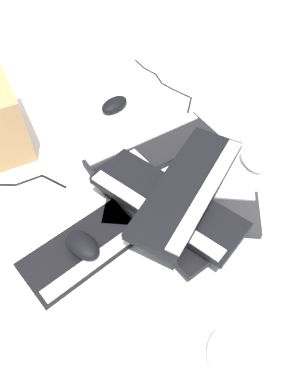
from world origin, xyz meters
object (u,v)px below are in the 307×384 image
at_px(keyboard_1, 182,208).
at_px(keyboard_5, 189,187).
at_px(keyboard_3, 158,206).
at_px(keyboard_0, 102,237).
at_px(keyboard_2, 153,150).
at_px(mouse_2, 114,104).
at_px(mouse_0, 82,245).
at_px(mouse_1, 222,353).
at_px(mouse_3, 253,160).
at_px(keyboard_4, 166,203).

distance_m(keyboard_1, keyboard_5, 0.09).
bearing_deg(keyboard_3, keyboard_0, -11.68).
xyz_separation_m(keyboard_2, mouse_2, (-0.04, -0.26, 0.01)).
bearing_deg(keyboard_5, mouse_0, -12.41).
bearing_deg(keyboard_3, keyboard_2, -126.88).
height_order(mouse_1, mouse_2, same).
bearing_deg(keyboard_2, mouse_3, 130.44).
relative_size(keyboard_2, keyboard_3, 1.02).
height_order(mouse_0, mouse_1, mouse_0).
distance_m(keyboard_2, mouse_3, 0.32).
bearing_deg(keyboard_5, mouse_1, 57.53).
xyz_separation_m(keyboard_3, mouse_0, (0.23, -0.03, 0.01)).
height_order(keyboard_0, keyboard_3, keyboard_3).
xyz_separation_m(keyboard_4, mouse_0, (0.24, -0.05, -0.02)).
distance_m(keyboard_3, mouse_0, 0.23).
bearing_deg(mouse_0, mouse_3, 76.13).
xyz_separation_m(keyboard_2, mouse_0, (0.38, 0.17, 0.04)).
height_order(keyboard_3, keyboard_4, keyboard_4).
bearing_deg(mouse_0, keyboard_5, 70.67).
bearing_deg(mouse_1, keyboard_2, 23.07).
bearing_deg(mouse_3, mouse_1, 144.17).
distance_m(keyboard_5, mouse_2, 0.53).
bearing_deg(keyboard_4, mouse_3, 176.60).
distance_m(keyboard_3, mouse_1, 0.41).
height_order(keyboard_5, mouse_2, keyboard_5).
bearing_deg(mouse_0, keyboard_4, 71.08).
bearing_deg(keyboard_2, keyboard_1, 69.28).
relative_size(mouse_0, mouse_3, 1.00).
bearing_deg(keyboard_1, keyboard_5, 156.05).
bearing_deg(keyboard_5, keyboard_1, -23.95).
xyz_separation_m(keyboard_3, keyboard_4, (-0.01, 0.02, 0.03)).
bearing_deg(keyboard_0, keyboard_3, 168.32).
height_order(keyboard_0, mouse_1, mouse_1).
bearing_deg(keyboard_4, keyboard_3, -67.57).
distance_m(keyboard_1, keyboard_2, 0.25).
height_order(keyboard_2, mouse_1, mouse_1).
bearing_deg(keyboard_5, mouse_2, -103.00).
xyz_separation_m(keyboard_0, keyboard_5, (-0.25, 0.08, 0.09)).
relative_size(keyboard_4, mouse_2, 4.19).
xyz_separation_m(keyboard_0, keyboard_1, (-0.23, 0.07, 0.00)).
relative_size(keyboard_2, mouse_3, 4.14).
xyz_separation_m(keyboard_2, keyboard_5, (0.08, 0.24, 0.09)).
bearing_deg(mouse_1, mouse_0, 62.01).
xyz_separation_m(mouse_0, mouse_2, (-0.42, -0.44, -0.03)).
relative_size(keyboard_5, mouse_0, 4.22).
distance_m(keyboard_1, keyboard_3, 0.08).
height_order(keyboard_3, mouse_0, mouse_0).
bearing_deg(keyboard_5, keyboard_2, -107.54).
bearing_deg(mouse_3, keyboard_2, 60.72).
distance_m(keyboard_0, keyboard_3, 0.18).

